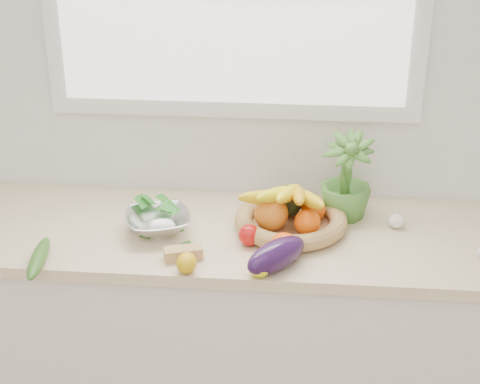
# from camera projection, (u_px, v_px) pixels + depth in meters

# --- Properties ---
(back_wall) EXTENTS (4.50, 0.02, 2.70)m
(back_wall) POSITION_uv_depth(u_px,v_px,m) (234.00, 74.00, 2.55)
(back_wall) COLOR white
(back_wall) RESTS_ON ground
(counter_cabinet) EXTENTS (2.20, 0.58, 0.86)m
(counter_cabinet) POSITION_uv_depth(u_px,v_px,m) (227.00, 342.00, 2.68)
(counter_cabinet) COLOR silver
(counter_cabinet) RESTS_ON ground
(countertop) EXTENTS (2.24, 0.62, 0.04)m
(countertop) POSITION_uv_depth(u_px,v_px,m) (226.00, 234.00, 2.48)
(countertop) COLOR beige
(countertop) RESTS_ON counter_cabinet
(orange_loose) EXTENTS (0.09, 0.09, 0.09)m
(orange_loose) POSITION_uv_depth(u_px,v_px,m) (284.00, 246.00, 2.28)
(orange_loose) COLOR #F44A07
(orange_loose) RESTS_ON countertop
(lemon_a) EXTENTS (0.08, 0.09, 0.06)m
(lemon_a) POSITION_uv_depth(u_px,v_px,m) (277.00, 257.00, 2.25)
(lemon_a) COLOR gold
(lemon_a) RESTS_ON countertop
(lemon_b) EXTENTS (0.06, 0.08, 0.06)m
(lemon_b) POSITION_uv_depth(u_px,v_px,m) (186.00, 263.00, 2.21)
(lemon_b) COLOR #D2A10B
(lemon_b) RESTS_ON countertop
(lemon_c) EXTENTS (0.09, 0.10, 0.07)m
(lemon_c) POSITION_uv_depth(u_px,v_px,m) (259.00, 265.00, 2.20)
(lemon_c) COLOR #F1F30D
(lemon_c) RESTS_ON countertop
(apple) EXTENTS (0.07, 0.07, 0.07)m
(apple) POSITION_uv_depth(u_px,v_px,m) (249.00, 235.00, 2.36)
(apple) COLOR #B7100E
(apple) RESTS_ON countertop
(ginger) EXTENTS (0.13, 0.08, 0.04)m
(ginger) POSITION_uv_depth(u_px,v_px,m) (183.00, 253.00, 2.29)
(ginger) COLOR tan
(ginger) RESTS_ON countertop
(garlic_a) EXTENTS (0.06, 0.06, 0.05)m
(garlic_a) POSITION_uv_depth(u_px,v_px,m) (278.00, 243.00, 2.34)
(garlic_a) COLOR white
(garlic_a) RESTS_ON countertop
(garlic_b) EXTENTS (0.07, 0.07, 0.05)m
(garlic_b) POSITION_uv_depth(u_px,v_px,m) (396.00, 221.00, 2.47)
(garlic_b) COLOR white
(garlic_b) RESTS_ON countertop
(eggplant) EXTENTS (0.22, 0.24, 0.09)m
(eggplant) POSITION_uv_depth(u_px,v_px,m) (276.00, 255.00, 2.22)
(eggplant) COLOR #260F37
(eggplant) RESTS_ON countertop
(cucumber) EXTENTS (0.08, 0.25, 0.05)m
(cucumber) POSITION_uv_depth(u_px,v_px,m) (39.00, 258.00, 2.26)
(cucumber) COLOR #315D1B
(cucumber) RESTS_ON countertop
(radish) EXTENTS (0.03, 0.03, 0.03)m
(radish) POSITION_uv_depth(u_px,v_px,m) (190.00, 261.00, 2.25)
(radish) COLOR #D91B4B
(radish) RESTS_ON countertop
(potted_herb) EXTENTS (0.21, 0.21, 0.32)m
(potted_herb) POSITION_uv_depth(u_px,v_px,m) (346.00, 178.00, 2.50)
(potted_herb) COLOR #467D2D
(potted_herb) RESTS_ON countertop
(fruit_basket) EXTENTS (0.46, 0.46, 0.19)m
(fruit_basket) POSITION_uv_depth(u_px,v_px,m) (290.00, 214.00, 2.45)
(fruit_basket) COLOR #A9754B
(fruit_basket) RESTS_ON countertop
(colander_with_spinach) EXTENTS (0.27, 0.27, 0.12)m
(colander_with_spinach) POSITION_uv_depth(u_px,v_px,m) (158.00, 217.00, 2.42)
(colander_with_spinach) COLOR white
(colander_with_spinach) RESTS_ON countertop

